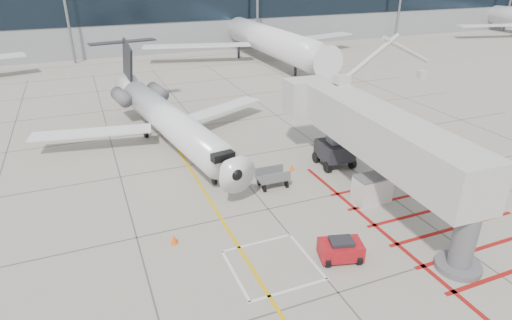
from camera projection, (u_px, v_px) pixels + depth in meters
name	position (u px, v px, depth m)	size (l,w,h in m)	color
ground_plane	(298.00, 245.00, 23.13)	(260.00, 260.00, 0.00)	#9E9788
regional_jet	(177.00, 111.00, 32.91)	(21.34, 26.91, 7.05)	white
jet_bridge	(388.00, 148.00, 25.40)	(9.16, 19.34, 7.74)	beige
pushback_tug	(341.00, 249.00, 21.78)	(2.17, 1.35, 1.26)	#AE1018
baggage_cart	(273.00, 178.00, 28.92)	(2.07, 1.31, 1.31)	#5B5C61
ground_power_unit	(372.00, 189.00, 26.98)	(2.28, 1.33, 1.81)	silver
cone_nose	(174.00, 239.00, 23.17)	(0.38, 0.38, 0.53)	#FF580D
cone_side	(292.00, 167.00, 31.38)	(0.35, 0.35, 0.48)	#FF630D
terminal_building	(178.00, 2.00, 82.40)	(180.00, 28.00, 14.00)	gray
terminal_glass_band	(197.00, 2.00, 70.18)	(180.00, 0.10, 6.00)	black
bg_aircraft_c	(261.00, 20.00, 65.19)	(35.78, 39.76, 11.93)	silver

